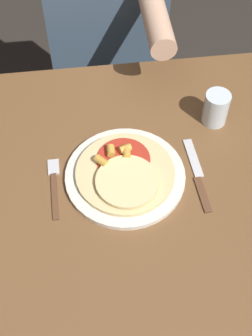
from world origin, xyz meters
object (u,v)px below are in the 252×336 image
at_px(plate, 126,176).
at_px(knife, 198,175).
at_px(dining_table, 127,212).
at_px(person_diner, 106,17).
at_px(fork, 54,184).
at_px(drinking_glass, 216,108).
at_px(pizza, 126,173).

bearing_deg(plate, knife, -5.65).
distance_m(dining_table, person_diner, 0.71).
relative_size(fork, person_diner, 0.14).
distance_m(knife, drinking_glass, 0.20).
xyz_separation_m(knife, drinking_glass, (0.08, 0.17, 0.04)).
distance_m(knife, person_diner, 0.71).
bearing_deg(plate, drinking_glass, 31.54).
distance_m(plate, pizza, 0.02).
xyz_separation_m(pizza, fork, (-0.17, 0.00, -0.02)).
relative_size(dining_table, pizza, 5.31).
bearing_deg(pizza, fork, 178.45).
bearing_deg(plate, dining_table, -93.33).
bearing_deg(dining_table, person_diner, 88.42).
bearing_deg(fork, plate, -0.07).
height_order(dining_table, person_diner, person_diner).
height_order(pizza, drinking_glass, drinking_glass).
bearing_deg(pizza, drinking_glass, 32.18).
distance_m(dining_table, pizza, 0.13).
height_order(fork, person_diner, person_diner).
relative_size(dining_table, fork, 7.31).
height_order(plate, person_diner, person_diner).
xyz_separation_m(plate, knife, (0.18, -0.02, -0.00)).
height_order(drinking_glass, person_diner, person_diner).
bearing_deg(person_diner, drinking_glass, -65.34).
height_order(pizza, knife, pizza).
height_order(dining_table, plate, plate).
bearing_deg(drinking_glass, knife, -114.79).
bearing_deg(dining_table, plate, 86.67).
height_order(dining_table, knife, knife).
bearing_deg(person_diner, fork, -105.93).
xyz_separation_m(drinking_glass, person_diner, (-0.24, 0.52, -0.08)).
bearing_deg(person_diner, plate, -91.49).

